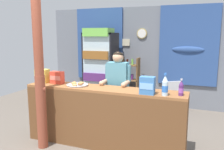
% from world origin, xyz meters
% --- Properties ---
extents(ground_plane, '(8.03, 8.03, 0.00)m').
position_xyz_m(ground_plane, '(0.00, 1.24, 0.00)').
color(ground_plane, '#665B51').
extents(back_wall_curtained, '(4.95, 0.22, 2.55)m').
position_xyz_m(back_wall_curtained, '(0.02, 3.14, 1.32)').
color(back_wall_curtained, slate).
rests_on(back_wall_curtained, ground).
extents(stall_counter, '(2.66, 0.46, 0.99)m').
position_xyz_m(stall_counter, '(0.14, 0.37, 0.59)').
color(stall_counter, '#935B33').
rests_on(stall_counter, ground).
extents(timber_post, '(0.18, 0.16, 2.41)m').
position_xyz_m(timber_post, '(-0.78, 0.06, 1.15)').
color(timber_post, brown).
rests_on(timber_post, ground).
extents(drink_fridge, '(0.79, 0.65, 2.01)m').
position_xyz_m(drink_fridge, '(-0.82, 2.54, 1.10)').
color(drink_fridge, black).
rests_on(drink_fridge, ground).
extents(bottle_shelf_rack, '(0.48, 0.28, 1.28)m').
position_xyz_m(bottle_shelf_rack, '(-0.09, 2.74, 0.66)').
color(bottle_shelf_rack, brown).
rests_on(bottle_shelf_rack, ground).
extents(plastic_lawn_chair, '(0.61, 0.61, 0.86)m').
position_xyz_m(plastic_lawn_chair, '(0.98, 2.22, 0.49)').
color(plastic_lawn_chair, silver).
rests_on(plastic_lawn_chair, ground).
extents(shopkeeper, '(0.47, 0.42, 1.55)m').
position_xyz_m(shopkeeper, '(0.24, 0.90, 0.97)').
color(shopkeeper, '#28282D').
rests_on(shopkeeper, ground).
extents(soda_bottle_water, '(0.09, 0.09, 0.32)m').
position_xyz_m(soda_bottle_water, '(1.15, 0.32, 1.13)').
color(soda_bottle_water, silver).
rests_on(soda_bottle_water, stall_counter).
extents(soda_bottle_grape_soda, '(0.07, 0.07, 0.24)m').
position_xyz_m(soda_bottle_grape_soda, '(1.36, 0.41, 1.10)').
color(soda_bottle_grape_soda, '#56286B').
rests_on(soda_bottle_grape_soda, stall_counter).
extents(snack_box_biscuit, '(0.21, 0.14, 0.26)m').
position_xyz_m(snack_box_biscuit, '(0.90, 0.32, 1.12)').
color(snack_box_biscuit, '#3D75B7').
rests_on(snack_box_biscuit, stall_counter).
extents(snack_box_crackers, '(0.23, 0.12, 0.21)m').
position_xyz_m(snack_box_crackers, '(-0.75, 0.50, 1.10)').
color(snack_box_crackers, '#E5422D').
rests_on(snack_box_crackers, stall_counter).
extents(snack_box_instant_noodle, '(0.23, 0.15, 0.24)m').
position_xyz_m(snack_box_instant_noodle, '(-1.05, 0.48, 1.11)').
color(snack_box_instant_noodle, '#EAD14C').
rests_on(snack_box_instant_noodle, stall_counter).
extents(pastry_tray, '(0.36, 0.36, 0.07)m').
position_xyz_m(pastry_tray, '(-0.33, 0.46, 1.02)').
color(pastry_tray, '#BCBCC1').
rests_on(pastry_tray, stall_counter).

